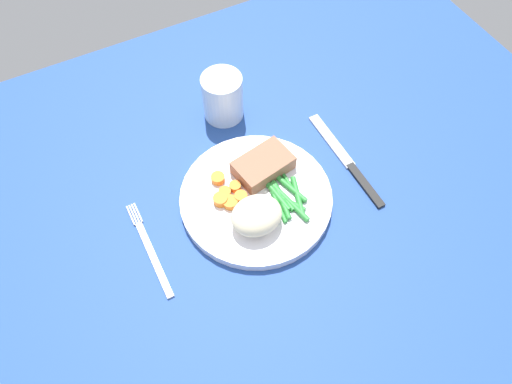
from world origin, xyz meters
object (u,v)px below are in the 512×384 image
(fork, at_px, (150,249))
(water_glass, at_px, (223,99))
(dinner_plate, at_px, (256,198))
(knife, at_px, (347,161))
(meat_portion, at_px, (263,165))

(fork, bearing_deg, water_glass, 39.33)
(dinner_plate, relative_size, knife, 1.14)
(knife, bearing_deg, meat_portion, 161.63)
(dinner_plate, xyz_separation_m, fork, (-0.18, -0.00, -0.01))
(dinner_plate, distance_m, fork, 0.18)
(meat_portion, bearing_deg, knife, -16.41)
(meat_portion, distance_m, fork, 0.21)
(fork, bearing_deg, meat_portion, 8.21)
(meat_portion, bearing_deg, water_glass, 89.64)
(meat_portion, bearing_deg, fork, -169.26)
(dinner_plate, relative_size, fork, 1.41)
(meat_portion, xyz_separation_m, knife, (0.13, -0.04, -0.03))
(dinner_plate, distance_m, knife, 0.17)
(fork, height_order, knife, knife)
(knife, bearing_deg, dinner_plate, 177.06)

